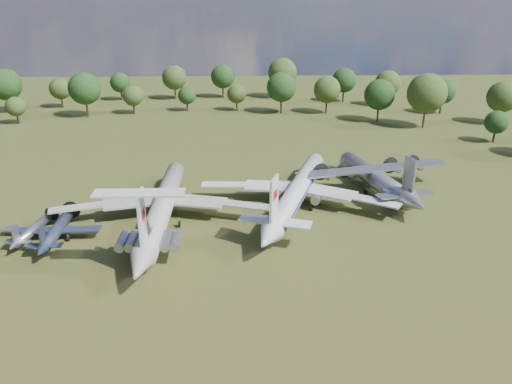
{
  "coord_description": "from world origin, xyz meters",
  "views": [
    {
      "loc": [
        10.3,
        -73.05,
        34.01
      ],
      "look_at": [
        12.66,
        -0.55,
        5.0
      ],
      "focal_mm": 35.0,
      "sensor_mm": 36.0,
      "label": 1
    }
  ],
  "objects_px": {
    "tu104_jet": "(297,194)",
    "an12_transport": "(374,181)",
    "il62_airliner": "(163,209)",
    "small_prop_northwest": "(33,232)",
    "small_prop_west": "(57,233)",
    "person_on_il62": "(147,226)"
  },
  "relations": [
    {
      "from": "tu104_jet",
      "to": "an12_transport",
      "type": "relative_size",
      "value": 1.4
    },
    {
      "from": "an12_transport",
      "to": "person_on_il62",
      "type": "relative_size",
      "value": 17.54
    },
    {
      "from": "tu104_jet",
      "to": "small_prop_west",
      "type": "bearing_deg",
      "value": -143.95
    },
    {
      "from": "person_on_il62",
      "to": "an12_transport",
      "type": "bearing_deg",
      "value": -146.56
    },
    {
      "from": "an12_transport",
      "to": "small_prop_west",
      "type": "height_order",
      "value": "an12_transport"
    },
    {
      "from": "small_prop_west",
      "to": "il62_airliner",
      "type": "bearing_deg",
      "value": 19.9
    },
    {
      "from": "il62_airliner",
      "to": "small_prop_northwest",
      "type": "relative_size",
      "value": 3.41
    },
    {
      "from": "tu104_jet",
      "to": "person_on_il62",
      "type": "distance_m",
      "value": 28.83
    },
    {
      "from": "il62_airliner",
      "to": "small_prop_northwest",
      "type": "bearing_deg",
      "value": -165.14
    },
    {
      "from": "small_prop_west",
      "to": "person_on_il62",
      "type": "height_order",
      "value": "person_on_il62"
    },
    {
      "from": "il62_airliner",
      "to": "an12_transport",
      "type": "relative_size",
      "value": 1.42
    },
    {
      "from": "an12_transport",
      "to": "person_on_il62",
      "type": "height_order",
      "value": "person_on_il62"
    },
    {
      "from": "tu104_jet",
      "to": "an12_transport",
      "type": "distance_m",
      "value": 16.16
    },
    {
      "from": "an12_transport",
      "to": "small_prop_northwest",
      "type": "height_order",
      "value": "an12_transport"
    },
    {
      "from": "small_prop_west",
      "to": "small_prop_northwest",
      "type": "xyz_separation_m",
      "value": [
        -3.83,
        0.9,
        -0.25
      ]
    },
    {
      "from": "il62_airliner",
      "to": "small_prop_west",
      "type": "height_order",
      "value": "il62_airliner"
    },
    {
      "from": "an12_transport",
      "to": "small_prop_northwest",
      "type": "relative_size",
      "value": 2.4
    },
    {
      "from": "il62_airliner",
      "to": "an12_transport",
      "type": "bearing_deg",
      "value": 18.49
    },
    {
      "from": "il62_airliner",
      "to": "an12_transport",
      "type": "distance_m",
      "value": 38.71
    },
    {
      "from": "tu104_jet",
      "to": "an12_transport",
      "type": "xyz_separation_m",
      "value": [
        14.83,
        6.4,
        -0.14
      ]
    },
    {
      "from": "an12_transport",
      "to": "small_prop_northwest",
      "type": "distance_m",
      "value": 57.94
    },
    {
      "from": "person_on_il62",
      "to": "small_prop_west",
      "type": "bearing_deg",
      "value": -25.6
    }
  ]
}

